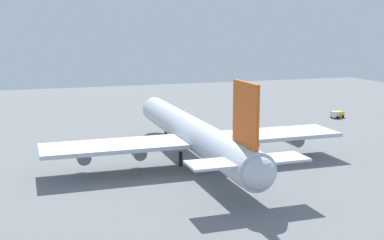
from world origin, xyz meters
name	(u,v)px	position (x,y,z in m)	size (l,w,h in m)	color
ground_plane	(192,161)	(0.00, 0.00, 0.00)	(249.02, 249.02, 0.00)	slate
cargo_airplane	(193,133)	(-0.41, 0.00, 5.47)	(62.26, 55.89, 17.60)	silver
catering_truck	(337,114)	(30.50, -52.80, 1.07)	(3.24, 4.16, 1.94)	silver
safety_cone_nose	(169,130)	(28.01, -3.36, 0.33)	(0.46, 0.46, 0.65)	orange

